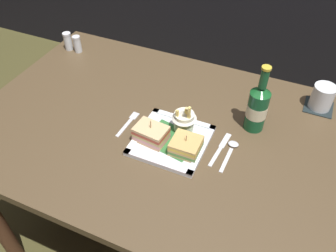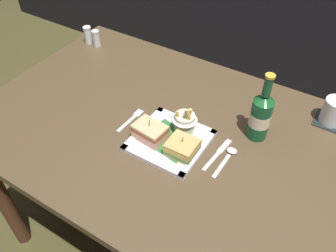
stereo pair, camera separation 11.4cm
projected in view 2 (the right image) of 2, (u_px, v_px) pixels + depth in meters
name	position (u px, v px, depth m)	size (l,w,h in m)	color
ground_plane	(167.00, 238.00, 1.73)	(6.00, 6.00, 0.00)	#474221
dining_table	(166.00, 149.00, 1.27)	(1.36, 0.89, 0.77)	brown
square_plate	(170.00, 141.00, 1.14)	(0.23, 0.23, 0.02)	white
sandwich_half_left	(150.00, 132.00, 1.13)	(0.11, 0.08, 0.08)	tan
sandwich_half_right	(182.00, 147.00, 1.09)	(0.09, 0.09, 0.07)	tan
fries_cup	(185.00, 120.00, 1.14)	(0.08, 0.08, 0.12)	#E8EACE
beer_bottle	(261.00, 115.00, 1.11)	(0.07, 0.07, 0.25)	#13502B
drink_coaster	(329.00, 121.00, 1.22)	(0.10, 0.10, 0.00)	#1D2628
water_glass	(333.00, 112.00, 1.19)	(0.08, 0.08, 0.09)	silver
fork	(132.00, 119.00, 1.23)	(0.03, 0.13, 0.00)	silver
knife	(218.00, 153.00, 1.11)	(0.03, 0.16, 0.00)	silver
spoon	(229.00, 155.00, 1.10)	(0.04, 0.14, 0.01)	silver
salt_shaker	(88.00, 36.00, 1.58)	(0.04, 0.04, 0.08)	silver
pepper_shaker	(96.00, 39.00, 1.57)	(0.03, 0.03, 0.07)	silver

